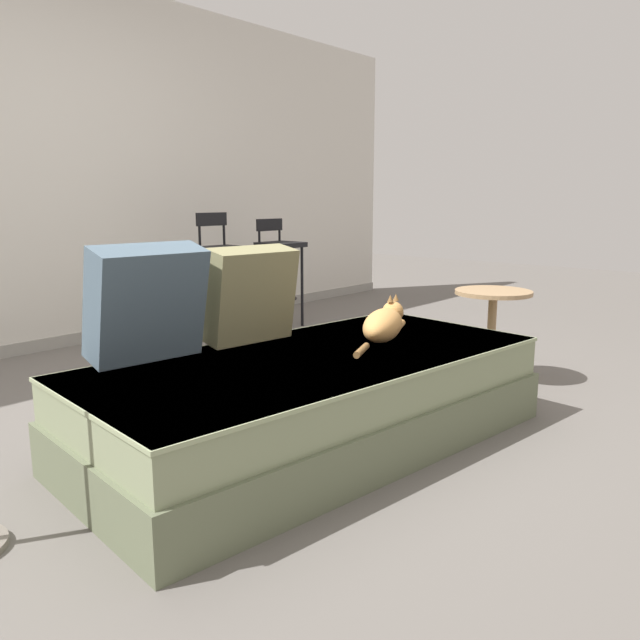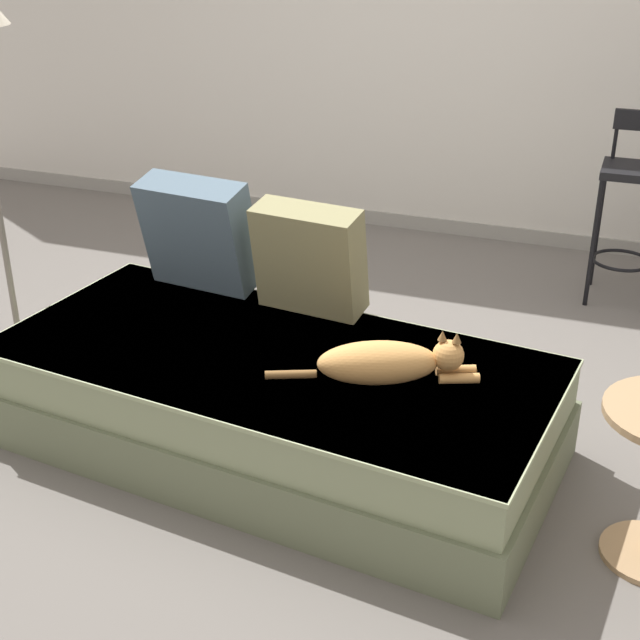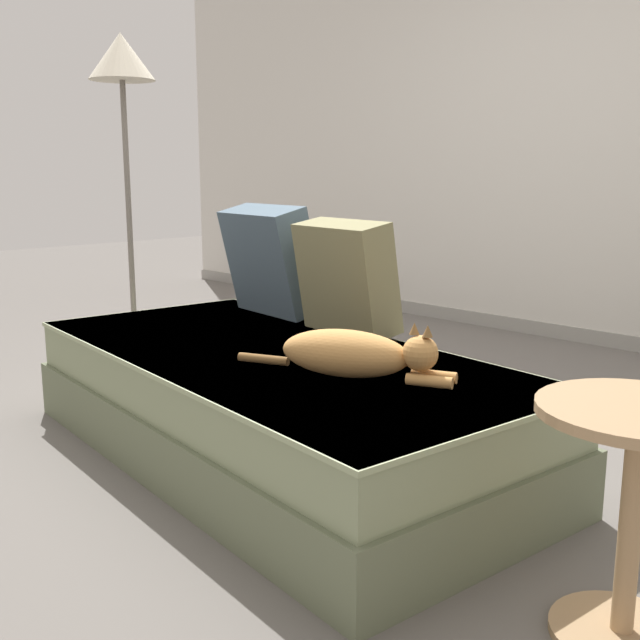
# 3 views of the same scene
# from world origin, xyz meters

# --- Properties ---
(ground_plane) EXTENTS (16.00, 16.00, 0.00)m
(ground_plane) POSITION_xyz_m (0.00, 0.00, 0.00)
(ground_plane) COLOR #66605B
(ground_plane) RESTS_ON ground
(wall_back_panel) EXTENTS (8.00, 0.10, 2.60)m
(wall_back_panel) POSITION_xyz_m (0.00, 2.25, 1.30)
(wall_back_panel) COLOR silver
(wall_back_panel) RESTS_ON ground
(wall_baseboard_trim) EXTENTS (8.00, 0.02, 0.09)m
(wall_baseboard_trim) POSITION_xyz_m (0.00, 2.20, 0.04)
(wall_baseboard_trim) COLOR gray
(wall_baseboard_trim) RESTS_ON ground
(couch) EXTENTS (2.19, 1.23, 0.40)m
(couch) POSITION_xyz_m (0.00, -0.40, 0.21)
(couch) COLOR #636B50
(couch) RESTS_ON ground
(throw_pillow_corner) EXTENTS (0.49, 0.32, 0.49)m
(throw_pillow_corner) POSITION_xyz_m (-0.53, 0.06, 0.65)
(throw_pillow_corner) COLOR #4C6070
(throw_pillow_corner) RESTS_ON couch
(throw_pillow_middle) EXTENTS (0.45, 0.27, 0.45)m
(throw_pillow_middle) POSITION_xyz_m (-0.01, -0.00, 0.63)
(throw_pillow_middle) COLOR #847F56
(throw_pillow_middle) RESTS_ON couch
(cat) EXTENTS (0.72, 0.34, 0.19)m
(cat) POSITION_xyz_m (0.45, -0.45, 0.48)
(cat) COLOR tan
(cat) RESTS_ON couch
(bar_stool_near_window) EXTENTS (0.32, 0.32, 0.96)m
(bar_stool_near_window) POSITION_xyz_m (1.14, 1.54, 0.55)
(bar_stool_near_window) COLOR black
(bar_stool_near_window) RESTS_ON ground
(bar_stool_by_doorway) EXTENTS (0.32, 0.32, 0.90)m
(bar_stool_by_doorway) POSITION_xyz_m (1.77, 1.54, 0.57)
(bar_stool_by_doorway) COLOR black
(bar_stool_by_doorway) RESTS_ON ground
(side_table) EXTENTS (0.44, 0.44, 0.55)m
(side_table) POSITION_xyz_m (1.39, -0.56, 0.36)
(side_table) COLOR tan
(side_table) RESTS_ON ground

